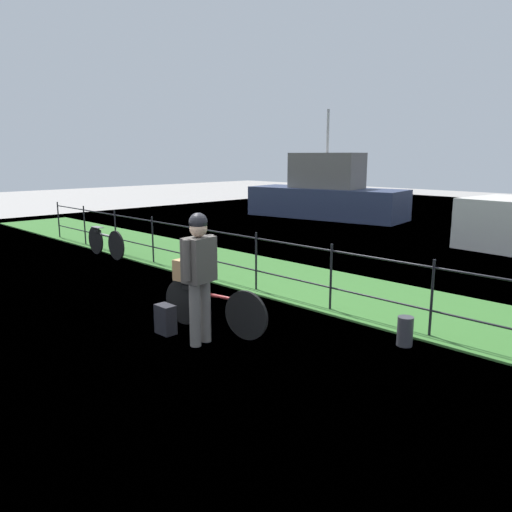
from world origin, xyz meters
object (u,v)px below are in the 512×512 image
object	(u,v)px
bicycle_parked	(105,242)
mooring_bollard	(405,331)
bicycle_main	(213,307)
wooden_crate	(189,270)
backpack_on_paving	(166,319)
terrier_dog	(190,255)
cyclist_person	(199,267)
moored_boat_mid	(326,194)

from	to	relation	value
bicycle_parked	mooring_bollard	bearing A→B (deg)	-0.73
bicycle_main	wooden_crate	world-z (taller)	wooden_crate
bicycle_main	bicycle_parked	size ratio (longest dim) A/B	1.02
backpack_on_paving	bicycle_main	bearing A→B (deg)	-126.20
bicycle_main	wooden_crate	size ratio (longest dim) A/B	4.41
mooring_bollard	bicycle_parked	world-z (taller)	bicycle_parked
backpack_on_paving	bicycle_parked	world-z (taller)	bicycle_parked
wooden_crate	terrier_dog	bearing A→B (deg)	10.94
cyclist_person	terrier_dog	bearing A→B (deg)	151.63
terrier_dog	moored_boat_mid	xyz separation A→B (m)	(-6.47, 11.42, -0.13)
terrier_dog	bicycle_parked	bearing A→B (deg)	163.84
bicycle_main	backpack_on_paving	size ratio (longest dim) A/B	4.31
terrier_dog	backpack_on_paving	bearing A→B (deg)	-89.52
bicycle_main	bicycle_parked	distance (m)	5.95
terrier_dog	bicycle_parked	distance (m)	5.65
mooring_bollard	bicycle_parked	distance (m)	7.88
moored_boat_mid	mooring_bollard	bearing A→B (deg)	-48.03
terrier_dog	backpack_on_paving	xyz separation A→B (m)	(0.00, -0.45, -0.82)
cyclist_person	mooring_bollard	bearing A→B (deg)	43.95
bicycle_main	moored_boat_mid	bearing A→B (deg)	121.08
backpack_on_paving	mooring_bollard	bearing A→B (deg)	-143.24
bicycle_main	mooring_bollard	size ratio (longest dim) A/B	4.56
bicycle_parked	wooden_crate	bearing A→B (deg)	-16.27
backpack_on_paving	moored_boat_mid	distance (m)	13.54
cyclist_person	moored_boat_mid	size ratio (longest dim) A/B	0.27
bicycle_main	wooden_crate	bearing A→B (deg)	-169.06
mooring_bollard	bicycle_parked	bearing A→B (deg)	179.27
bicycle_main	cyclist_person	bearing A→B (deg)	-58.37
wooden_crate	bicycle_main	bearing A→B (deg)	10.94
wooden_crate	mooring_bollard	xyz separation A→B (m)	(2.52, 1.47, -0.61)
backpack_on_paving	moored_boat_mid	bearing A→B (deg)	-62.10
terrier_dog	cyclist_person	distance (m)	0.71
wooden_crate	bicycle_parked	size ratio (longest dim) A/B	0.23
wooden_crate	moored_boat_mid	world-z (taller)	moored_boat_mid
bicycle_main	mooring_bollard	world-z (taller)	bicycle_main
bicycle_main	bicycle_parked	world-z (taller)	bicycle_parked
cyclist_person	bicycle_parked	bearing A→B (deg)	162.48
bicycle_main	bicycle_parked	bearing A→B (deg)	165.51
cyclist_person	backpack_on_paving	xyz separation A→B (m)	(-0.62, -0.11, -0.80)
backpack_on_paving	bicycle_parked	xyz separation A→B (m)	(-5.39, 2.01, 0.16)
bicycle_main	mooring_bollard	xyz separation A→B (m)	(2.12, 1.39, -0.16)
moored_boat_mid	bicycle_main	bearing A→B (deg)	-58.92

